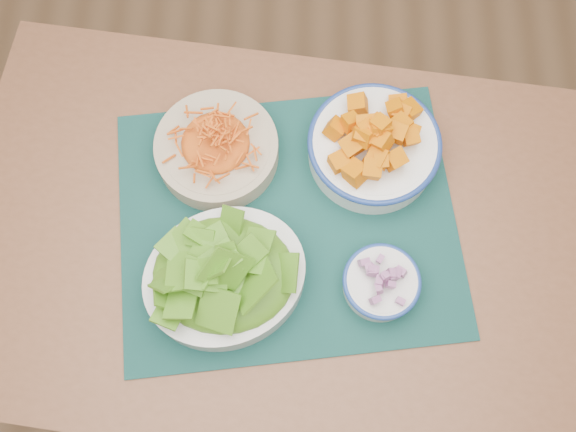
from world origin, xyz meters
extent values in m
plane|color=#936A47|center=(0.00, 0.00, 0.00)|extent=(4.00, 4.00, 0.00)
cube|color=brown|center=(0.12, 0.28, 0.73)|extent=(1.14, 0.83, 0.04)
cylinder|color=brown|center=(-0.39, 0.04, 0.35)|extent=(0.06, 0.06, 0.71)
cylinder|color=brown|center=(-0.31, 0.63, 0.35)|extent=(0.06, 0.06, 0.71)
cylinder|color=brown|center=(0.62, 0.51, 0.35)|extent=(0.06, 0.06, 0.71)
cube|color=#0A2A28|center=(0.15, 0.30, 0.75)|extent=(0.62, 0.53, 0.00)
cylinder|color=#BBA98B|center=(0.03, 0.42, 0.78)|extent=(0.24, 0.24, 0.05)
ellipsoid|color=orange|center=(0.03, 0.42, 0.82)|extent=(0.18, 0.18, 0.03)
cylinder|color=white|center=(0.29, 0.43, 0.78)|extent=(0.25, 0.25, 0.05)
torus|color=navy|center=(0.29, 0.43, 0.80)|extent=(0.23, 0.23, 0.01)
ellipsoid|color=orange|center=(0.29, 0.43, 0.84)|extent=(0.19, 0.19, 0.06)
ellipsoid|color=#316E10|center=(0.05, 0.19, 0.84)|extent=(0.23, 0.19, 0.07)
cylinder|color=silver|center=(0.30, 0.19, 0.77)|extent=(0.14, 0.14, 0.04)
torus|color=#204095|center=(0.30, 0.19, 0.79)|extent=(0.12, 0.12, 0.01)
ellipsoid|color=#750D5A|center=(0.30, 0.19, 0.81)|extent=(0.10, 0.10, 0.02)
camera|label=1|loc=(0.16, -0.04, 1.78)|focal=40.00mm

